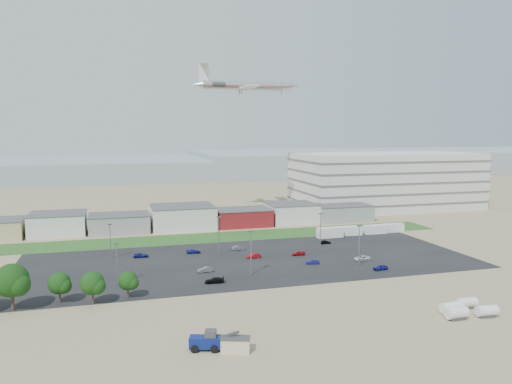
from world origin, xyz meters
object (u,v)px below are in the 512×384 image
object	(u,v)px
box_trailer_a	(330,233)
storage_tank_nw	(452,307)
parked_car_6	(193,251)
parked_car_0	(362,258)
parked_car_3	(214,280)
parked_car_11	(239,248)
portable_shed	(235,345)
parked_car_7	(254,256)
telehandler	(205,340)
parked_car_12	(298,253)
parked_car_4	(205,270)
parked_car_2	(381,267)
parked_car_8	(325,242)
airliner	(248,86)
parked_car_9	(141,255)
parked_car_1	(312,262)

from	to	relation	value
box_trailer_a	storage_tank_nw	bearing A→B (deg)	-97.43
parked_car_6	parked_car_0	bearing A→B (deg)	-110.88
parked_car_3	parked_car_11	bearing A→B (deg)	160.90
storage_tank_nw	parked_car_0	distance (m)	40.76
portable_shed	parked_car_0	size ratio (longest dim) A/B	1.02
parked_car_7	parked_car_6	bearing A→B (deg)	-129.23
box_trailer_a	parked_car_6	bearing A→B (deg)	-170.46
telehandler	parked_car_11	bearing A→B (deg)	88.00
box_trailer_a	parked_car_12	bearing A→B (deg)	-134.92
parked_car_4	parked_car_7	xyz separation A→B (m)	(15.25, 10.08, 0.02)
parked_car_3	parked_car_12	size ratio (longest dim) A/B	1.17
parked_car_4	parked_car_6	size ratio (longest dim) A/B	0.96
parked_car_2	parked_car_6	distance (m)	52.02
parked_car_6	parked_car_8	bearing A→B (deg)	-83.60
airliner	portable_shed	bearing A→B (deg)	-102.98
parked_car_7	parked_car_11	bearing A→B (deg)	-176.28
parked_car_9	parked_car_3	bearing A→B (deg)	-149.09
parked_car_4	parked_car_12	world-z (taller)	parked_car_4
parked_car_2	parked_car_8	world-z (taller)	parked_car_2
box_trailer_a	parked_car_4	distance (m)	55.15
parked_car_7	parked_car_1	bearing A→B (deg)	46.25
parked_car_2	parked_car_6	world-z (taller)	parked_car_2
portable_shed	airliner	bearing A→B (deg)	92.40
storage_tank_nw	airliner	distance (m)	135.33
telehandler	parked_car_4	distance (m)	44.59
airliner	parked_car_9	world-z (taller)	airliner
parked_car_7	box_trailer_a	bearing A→B (deg)	115.91
telehandler	parked_car_0	distance (m)	66.60
telehandler	parked_car_2	distance (m)	60.65
parked_car_2	parked_car_4	size ratio (longest dim) A/B	1.00
storage_tank_nw	parked_car_6	bearing A→B (deg)	122.73
parked_car_1	parked_car_2	world-z (taller)	parked_car_2
parked_car_4	parked_car_12	xyz separation A→B (m)	(28.06, 9.52, -0.09)
parked_car_3	parked_car_9	size ratio (longest dim) A/B	1.07
storage_tank_nw	telehandler	bearing A→B (deg)	-176.80
telehandler	parked_car_12	bearing A→B (deg)	72.51
parked_car_1	parked_car_9	size ratio (longest dim) A/B	0.85
parked_car_6	portable_shed	bearing A→B (deg)	-178.21
telehandler	airliner	bearing A→B (deg)	88.50
parked_car_1	parked_car_3	size ratio (longest dim) A/B	0.80
box_trailer_a	parked_car_1	size ratio (longest dim) A/B	2.48
parked_car_12	box_trailer_a	bearing A→B (deg)	137.43
airliner	parked_car_0	size ratio (longest dim) A/B	9.99
parked_car_1	parked_car_12	xyz separation A→B (m)	(-0.25, 9.71, -0.03)
airliner	parked_car_1	world-z (taller)	airliner
telehandler	parked_car_9	world-z (taller)	telehandler
storage_tank_nw	parked_car_12	xyz separation A→B (m)	(-11.53, 50.70, -0.71)
telehandler	box_trailer_a	world-z (taller)	telehandler
box_trailer_a	parked_car_8	xyz separation A→B (m)	(-5.27, -8.30, -1.05)
parked_car_1	parked_car_6	world-z (taller)	parked_car_6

